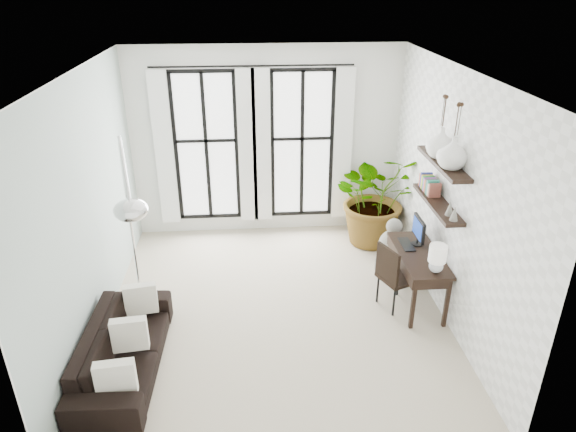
{
  "coord_description": "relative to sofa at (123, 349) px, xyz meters",
  "views": [
    {
      "loc": [
        -0.27,
        -5.8,
        4.19
      ],
      "look_at": [
        0.2,
        0.3,
        1.28
      ],
      "focal_mm": 32.0,
      "sensor_mm": 36.0,
      "label": 1
    }
  ],
  "objects": [
    {
      "name": "desk_chair",
      "position": [
        3.39,
        0.99,
        0.24
      ],
      "size": [
        0.59,
        0.59,
        0.94
      ],
      "rotation": [
        0.0,
        0.0,
        0.4
      ],
      "color": "black",
      "rests_on": "floor"
    },
    {
      "name": "ceiling",
      "position": [
        1.8,
        1.03,
        2.9
      ],
      "size": [
        5.0,
        5.0,
        0.0
      ],
      "primitive_type": "plane",
      "color": "white",
      "rests_on": "wall_back"
    },
    {
      "name": "wall_left",
      "position": [
        -0.45,
        1.03,
        1.3
      ],
      "size": [
        0.0,
        5.0,
        5.0
      ],
      "primitive_type": "plane",
      "rotation": [
        1.57,
        0.0,
        1.57
      ],
      "color": "#A3B6AE",
      "rests_on": "floor"
    },
    {
      "name": "sofa",
      "position": [
        0.0,
        0.0,
        0.0
      ],
      "size": [
        0.85,
        2.06,
        0.59
      ],
      "primitive_type": "imported",
      "rotation": [
        0.0,
        0.0,
        1.55
      ],
      "color": "black",
      "rests_on": "floor"
    },
    {
      "name": "wall_shelves",
      "position": [
        3.91,
        1.13,
        1.43
      ],
      "size": [
        0.25,
        1.3,
        0.6
      ],
      "color": "black",
      "rests_on": "wall_right"
    },
    {
      "name": "arc_lamp",
      "position": [
        0.1,
        0.77,
        1.72
      ],
      "size": [
        0.77,
        1.83,
        2.62
      ],
      "color": "silver",
      "rests_on": "floor"
    },
    {
      "name": "windows",
      "position": [
        1.6,
        3.46,
        1.26
      ],
      "size": [
        3.26,
        0.13,
        2.65
      ],
      "color": "white",
      "rests_on": "wall_back"
    },
    {
      "name": "vase_a",
      "position": [
        3.91,
        0.84,
        1.97
      ],
      "size": [
        0.37,
        0.37,
        0.38
      ],
      "primitive_type": "imported",
      "color": "white",
      "rests_on": "shelf_upper"
    },
    {
      "name": "desk",
      "position": [
        3.75,
        1.04,
        0.42
      ],
      "size": [
        0.55,
        1.3,
        1.16
      ],
      "color": "black",
      "rests_on": "floor"
    },
    {
      "name": "wall_right",
      "position": [
        4.05,
        1.03,
        1.3
      ],
      "size": [
        0.0,
        5.0,
        5.0
      ],
      "primitive_type": "plane",
      "rotation": [
        1.57,
        0.0,
        -1.57
      ],
      "color": "white",
      "rests_on": "floor"
    },
    {
      "name": "throw_pillows",
      "position": [
        0.1,
        -0.0,
        0.2
      ],
      "size": [
        0.4,
        1.52,
        0.4
      ],
      "color": "silver",
      "rests_on": "sofa"
    },
    {
      "name": "wall_back",
      "position": [
        1.8,
        3.53,
        1.3
      ],
      "size": [
        4.5,
        0.0,
        4.5
      ],
      "primitive_type": "plane",
      "rotation": [
        1.57,
        0.0,
        0.0
      ],
      "color": "white",
      "rests_on": "floor"
    },
    {
      "name": "plant",
      "position": [
        3.59,
        2.9,
        0.53
      ],
      "size": [
        1.65,
        1.48,
        1.65
      ],
      "primitive_type": "imported",
      "rotation": [
        0.0,
        0.0,
        0.14
      ],
      "color": "#2D7228",
      "rests_on": "floor"
    },
    {
      "name": "vase_b",
      "position": [
        3.91,
        1.24,
        1.97
      ],
      "size": [
        0.37,
        0.37,
        0.38
      ],
      "primitive_type": "imported",
      "color": "white",
      "rests_on": "shelf_upper"
    },
    {
      "name": "floor",
      "position": [
        1.8,
        1.03,
        -0.3
      ],
      "size": [
        5.0,
        5.0,
        0.0
      ],
      "primitive_type": "plane",
      "color": "#B4A68F",
      "rests_on": "ground"
    },
    {
      "name": "buddha",
      "position": [
        3.64,
        1.94,
        0.07
      ],
      "size": [
        0.49,
        0.49,
        0.88
      ],
      "color": "gray",
      "rests_on": "floor"
    }
  ]
}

